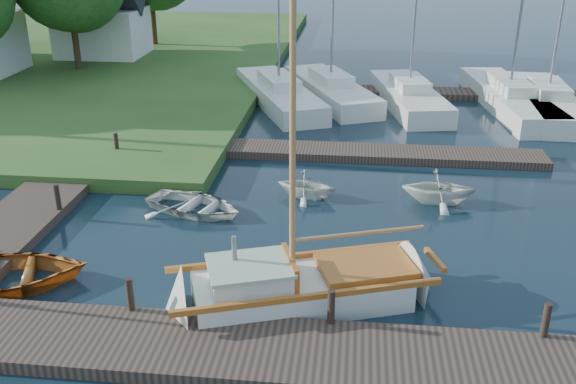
# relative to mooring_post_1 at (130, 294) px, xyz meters

# --- Properties ---
(ground) EXTENTS (160.00, 160.00, 0.00)m
(ground) POSITION_rel_mooring_post_1_xyz_m (3.00, 5.00, -0.70)
(ground) COLOR black
(ground) RESTS_ON ground
(near_dock) EXTENTS (18.00, 2.20, 0.30)m
(near_dock) POSITION_rel_mooring_post_1_xyz_m (3.00, -1.00, -0.55)
(near_dock) COLOR #2D231D
(near_dock) RESTS_ON ground
(left_dock) EXTENTS (2.20, 18.00, 0.30)m
(left_dock) POSITION_rel_mooring_post_1_xyz_m (-5.00, 7.00, -0.55)
(left_dock) COLOR #2D231D
(left_dock) RESTS_ON ground
(far_dock) EXTENTS (14.00, 1.60, 0.30)m
(far_dock) POSITION_rel_mooring_post_1_xyz_m (5.00, 11.50, -0.55)
(far_dock) COLOR #2D231D
(far_dock) RESTS_ON ground
(pontoon) EXTENTS (30.00, 1.60, 0.30)m
(pontoon) POSITION_rel_mooring_post_1_xyz_m (13.00, 21.00, -0.55)
(pontoon) COLOR #2D231D
(pontoon) RESTS_ON ground
(mooring_post_1) EXTENTS (0.16, 0.16, 0.80)m
(mooring_post_1) POSITION_rel_mooring_post_1_xyz_m (0.00, 0.00, 0.00)
(mooring_post_1) COLOR black
(mooring_post_1) RESTS_ON near_dock
(mooring_post_2) EXTENTS (0.16, 0.16, 0.80)m
(mooring_post_2) POSITION_rel_mooring_post_1_xyz_m (4.50, 0.00, 0.00)
(mooring_post_2) COLOR black
(mooring_post_2) RESTS_ON near_dock
(mooring_post_3) EXTENTS (0.16, 0.16, 0.80)m
(mooring_post_3) POSITION_rel_mooring_post_1_xyz_m (9.00, 0.00, 0.00)
(mooring_post_3) COLOR black
(mooring_post_3) RESTS_ON near_dock
(mooring_post_4) EXTENTS (0.16, 0.16, 0.80)m
(mooring_post_4) POSITION_rel_mooring_post_1_xyz_m (-4.00, 5.00, 0.00)
(mooring_post_4) COLOR black
(mooring_post_4) RESTS_ON left_dock
(mooring_post_5) EXTENTS (0.16, 0.16, 0.80)m
(mooring_post_5) POSITION_rel_mooring_post_1_xyz_m (-4.00, 10.00, 0.00)
(mooring_post_5) COLOR black
(mooring_post_5) RESTS_ON left_dock
(sailboat) EXTENTS (7.40, 4.18, 9.83)m
(sailboat) POSITION_rel_mooring_post_1_xyz_m (3.88, 1.23, -0.36)
(sailboat) COLOR silver
(sailboat) RESTS_ON ground
(tender_a) EXTENTS (3.75, 3.20, 0.66)m
(tender_a) POSITION_rel_mooring_post_1_xyz_m (-0.04, 5.90, -0.37)
(tender_a) COLOR silver
(tender_a) RESTS_ON ground
(tender_b) EXTENTS (2.24, 2.04, 1.02)m
(tender_b) POSITION_rel_mooring_post_1_xyz_m (3.35, 7.43, -0.19)
(tender_b) COLOR silver
(tender_b) RESTS_ON ground
(tender_d) EXTENTS (2.34, 2.03, 1.22)m
(tender_d) POSITION_rel_mooring_post_1_xyz_m (7.58, 7.47, -0.09)
(tender_d) COLOR silver
(tender_d) RESTS_ON ground
(marina_boat_0) EXTENTS (5.57, 9.09, 11.31)m
(marina_boat_0) POSITION_rel_mooring_post_1_xyz_m (1.02, 18.71, -0.13)
(marina_boat_0) COLOR silver
(marina_boat_0) RESTS_ON ground
(marina_boat_1) EXTENTS (5.37, 8.58, 9.90)m
(marina_boat_1) POSITION_rel_mooring_post_1_xyz_m (3.51, 19.76, -0.14)
(marina_boat_1) COLOR silver
(marina_boat_1) RESTS_ON ground
(marina_boat_2) EXTENTS (3.73, 8.28, 12.40)m
(marina_boat_2) POSITION_rel_mooring_post_1_xyz_m (7.32, 18.94, -0.12)
(marina_boat_2) COLOR silver
(marina_boat_2) RESTS_ON ground
(marina_boat_3) EXTENTS (3.35, 9.98, 10.75)m
(marina_boat_3) POSITION_rel_mooring_post_1_xyz_m (12.07, 19.13, -0.14)
(marina_boat_3) COLOR silver
(marina_boat_3) RESTS_ON ground
(marina_boat_4) EXTENTS (2.54, 8.99, 11.07)m
(marina_boat_4) POSITION_rel_mooring_post_1_xyz_m (13.71, 18.63, -0.13)
(marina_boat_4) COLOR silver
(marina_boat_4) RESTS_ON ground
(house_c) EXTENTS (5.25, 4.00, 5.28)m
(house_c) POSITION_rel_mooring_post_1_xyz_m (-11.00, 27.00, 1.88)
(house_c) COLOR silver
(house_c) RESTS_ON shore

